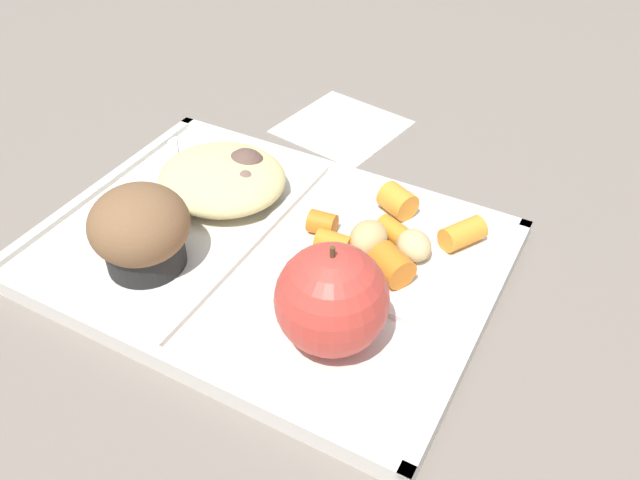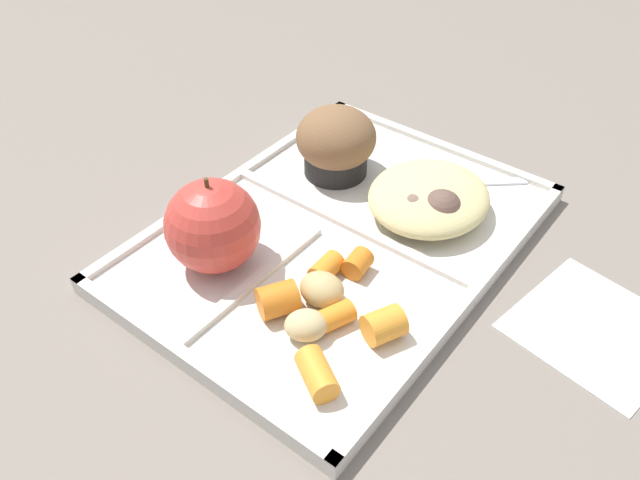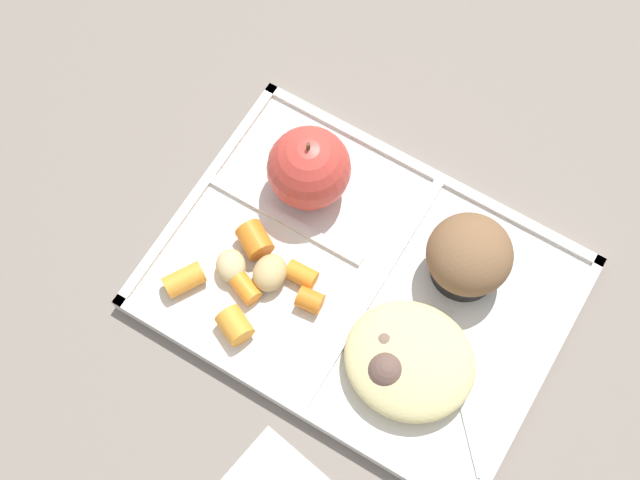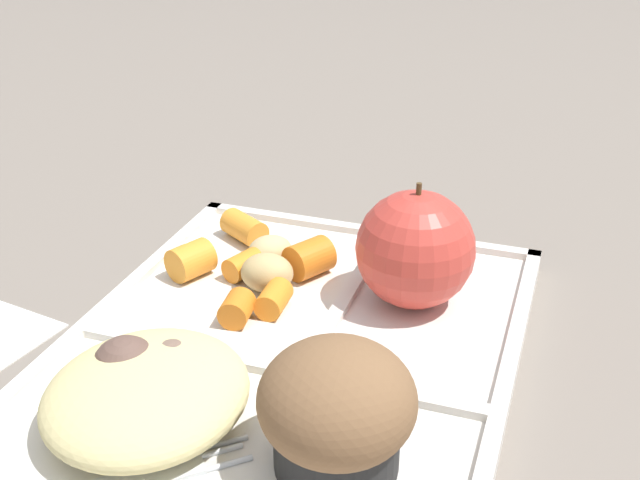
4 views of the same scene
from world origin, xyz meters
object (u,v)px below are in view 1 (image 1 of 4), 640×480
at_px(lunch_tray, 267,255).
at_px(bran_muffin, 141,230).
at_px(green_apple, 332,300).
at_px(plastic_fork, 177,184).

distance_m(lunch_tray, bran_muffin, 0.11).
height_order(lunch_tray, green_apple, green_apple).
relative_size(lunch_tray, plastic_fork, 3.04).
distance_m(lunch_tray, plastic_fork, 0.13).
height_order(green_apple, bran_muffin, green_apple).
height_order(lunch_tray, plastic_fork, lunch_tray).
height_order(lunch_tray, bran_muffin, bran_muffin).
distance_m(green_apple, plastic_fork, 0.24).
xyz_separation_m(green_apple, plastic_fork, (0.22, -0.10, -0.04)).
bearing_deg(bran_muffin, lunch_tray, -142.17).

